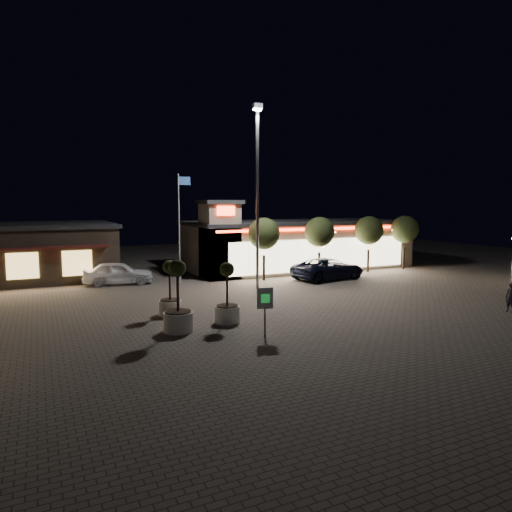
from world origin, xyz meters
name	(u,v)px	position (x,y,z in m)	size (l,w,h in m)	color
ground	(290,318)	(0.00, 0.00, 0.00)	(90.00, 90.00, 0.00)	#61584E
retail_building	(294,244)	(9.51, 15.82, 2.21)	(20.40, 8.40, 6.10)	tan
restaurant_building	(2,252)	(-14.00, 19.97, 2.16)	(16.40, 11.00, 4.30)	#382D23
floodlight_pole	(257,186)	(2.00, 8.00, 7.02)	(0.60, 0.40, 12.38)	gray
flagpole	(180,218)	(-1.90, 13.00, 4.74)	(0.95, 0.10, 8.00)	white
string_tree_a	(264,234)	(4.00, 11.00, 3.56)	(2.42, 2.42, 4.79)	#332319
string_tree_b	(319,232)	(9.00, 11.00, 3.56)	(2.42, 2.42, 4.79)	#332319
string_tree_c	(369,230)	(14.00, 11.00, 3.56)	(2.42, 2.42, 4.79)	#332319
string_tree_d	(405,229)	(18.00, 11.00, 3.56)	(2.42, 2.42, 4.79)	#332319
pickup_truck	(328,269)	(8.73, 9.27, 0.83)	(2.75, 5.97, 1.66)	black
white_sedan	(118,273)	(-6.32, 14.00, 0.84)	(1.97, 4.90, 1.67)	white
pedestrian	(511,298)	(11.42, -3.98, 0.79)	(0.58, 0.38, 1.58)	black
planter_left	(170,298)	(-5.36, 3.30, 0.90)	(1.18, 1.18, 2.91)	silver
planter_mid	(178,309)	(-5.84, 0.10, 1.03)	(1.35, 1.35, 3.33)	silver
planter_right	(227,304)	(-3.21, 0.62, 0.93)	(1.22, 1.22, 3.00)	silver
valet_sign	(265,302)	(-2.61, -2.31, 1.53)	(0.71, 0.25, 2.18)	gray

